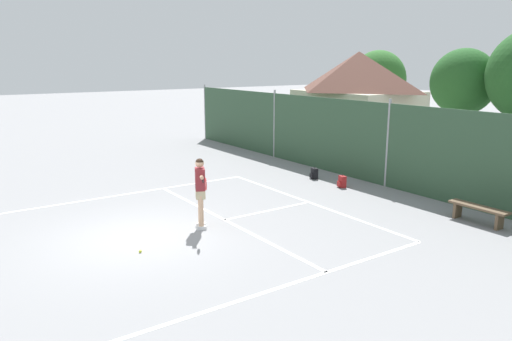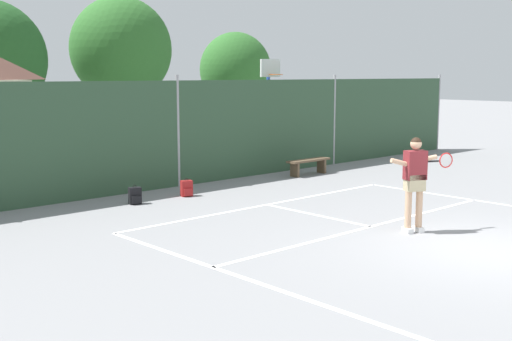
{
  "view_description": "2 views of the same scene",
  "coord_description": "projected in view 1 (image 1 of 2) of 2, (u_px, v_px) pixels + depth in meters",
  "views": [
    {
      "loc": [
        10.89,
        -3.96,
        4.24
      ],
      "look_at": [
        1.15,
        2.73,
        1.57
      ],
      "focal_mm": 33.86,
      "sensor_mm": 36.0,
      "label": 1
    },
    {
      "loc": [
        -10.38,
        -5.31,
        3.05
      ],
      "look_at": [
        -0.76,
        5.06,
        0.94
      ],
      "focal_mm": 45.52,
      "sensor_mm": 36.0,
      "label": 2
    }
  ],
  "objects": [
    {
      "name": "clubhouse_building",
      "position": [
        357.0,
        100.0,
        23.21
      ],
      "size": [
        5.6,
        4.46,
        4.72
      ],
      "color": "beige",
      "rests_on": "ground"
    },
    {
      "name": "courtside_bench",
      "position": [
        478.0,
        210.0,
        12.89
      ],
      "size": [
        1.6,
        0.36,
        0.48
      ],
      "color": "brown",
      "rests_on": "ground"
    },
    {
      "name": "backpack_black",
      "position": [
        314.0,
        174.0,
        17.87
      ],
      "size": [
        0.32,
        0.3,
        0.46
      ],
      "color": "black",
      "rests_on": "ground"
    },
    {
      "name": "chainlink_fence",
      "position": [
        388.0,
        145.0,
        16.53
      ],
      "size": [
        26.09,
        0.09,
        3.03
      ],
      "color": "#2D4C33",
      "rests_on": "ground"
    },
    {
      "name": "backpack_red",
      "position": [
        342.0,
        182.0,
        16.65
      ],
      "size": [
        0.32,
        0.31,
        0.46
      ],
      "color": "maroon",
      "rests_on": "ground"
    },
    {
      "name": "tennis_player",
      "position": [
        200.0,
        187.0,
        12.34
      ],
      "size": [
        1.37,
        0.57,
        1.85
      ],
      "color": "silver",
      "rests_on": "ground"
    },
    {
      "name": "ground_plane",
      "position": [
        138.0,
        238.0,
        11.87
      ],
      "size": [
        120.0,
        120.0,
        0.0
      ],
      "primitive_type": "plane",
      "color": "gray"
    },
    {
      "name": "court_markings",
      "position": [
        163.0,
        233.0,
        12.23
      ],
      "size": [
        8.3,
        11.1,
        0.01
      ],
      "color": "white",
      "rests_on": "ground"
    },
    {
      "name": "tennis_ball",
      "position": [
        140.0,
        251.0,
        10.96
      ],
      "size": [
        0.07,
        0.07,
        0.07
      ],
      "primitive_type": "sphere",
      "color": "#CCE033",
      "rests_on": "ground"
    }
  ]
}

